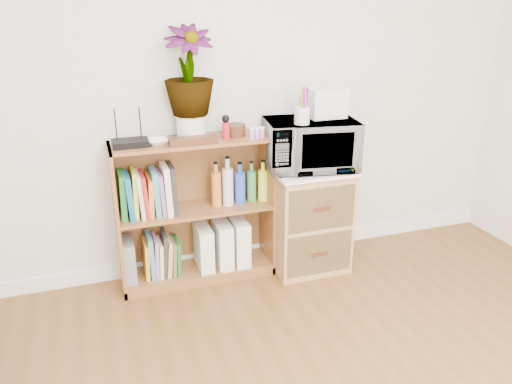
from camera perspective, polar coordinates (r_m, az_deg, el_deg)
name	(u,v)px	position (r m, az deg, el deg)	size (l,w,h in m)	color
skirting_board	(242,252)	(3.62, -1.64, -6.89)	(4.00, 0.02, 0.10)	white
bookshelf	(196,212)	(3.23, -6.92, -2.23)	(1.00, 0.30, 0.95)	brown
wicker_unit	(306,218)	(3.43, 5.78, -3.02)	(0.50, 0.45, 0.70)	#9E7542
microwave	(310,144)	(3.24, 6.20, 5.45)	(0.57, 0.39, 0.32)	silver
pen_cup	(302,116)	(3.08, 5.28, 8.69)	(0.09, 0.09, 0.10)	silver
small_appliance	(325,102)	(3.29, 7.91, 10.10)	(0.23, 0.20, 0.19)	white
router	(130,143)	(3.00, -14.16, 5.45)	(0.21, 0.14, 0.04)	black
white_bowl	(157,142)	(3.01, -11.21, 5.67)	(0.13, 0.13, 0.03)	white
plant_pot	(191,127)	(3.08, -7.39, 7.37)	(0.18, 0.18, 0.15)	silver
potted_plant	(189,71)	(3.02, -7.69, 13.56)	(0.29, 0.29, 0.52)	#2A6A30
trinket_box	(193,141)	(2.97, -7.20, 5.85)	(0.28, 0.07, 0.05)	#3A1D10
kokeshi_doll	(226,131)	(3.07, -3.46, 7.02)	(0.05, 0.05, 0.10)	#B31625
wooden_bowl	(236,130)	(3.14, -2.35, 7.08)	(0.13, 0.13, 0.07)	#321A0D
paint_jars	(257,134)	(3.08, 0.10, 6.70)	(0.12, 0.04, 0.06)	#D5767D
file_box	(128,260)	(3.30, -14.41, -7.49)	(0.08, 0.22, 0.27)	slate
magazine_holder_left	(204,247)	(3.34, -6.00, -6.28)	(0.09, 0.23, 0.29)	white
magazine_holder_mid	(222,243)	(3.36, -3.87, -5.88)	(0.10, 0.24, 0.31)	white
magazine_holder_right	(239,241)	(3.39, -1.97, -5.59)	(0.10, 0.25, 0.31)	white
cookbooks	(148,193)	(3.13, -12.26, -0.07)	(0.34, 0.20, 0.31)	#207B2F
liquor_bottles	(238,182)	(3.24, -2.03, 1.10)	(0.38, 0.07, 0.31)	#C87225
lower_books	(161,256)	(3.32, -10.82, -7.15)	(0.23, 0.19, 0.29)	orange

